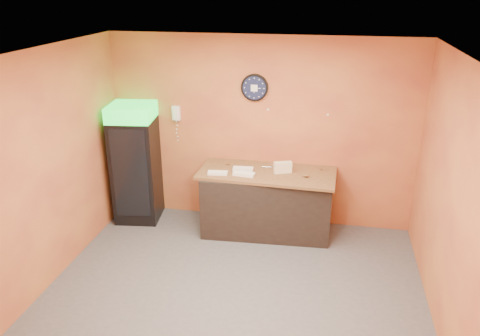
# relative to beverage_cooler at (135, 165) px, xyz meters

# --- Properties ---
(floor) EXTENTS (4.50, 4.50, 0.00)m
(floor) POSITION_rel_beverage_cooler_xyz_m (1.86, -1.61, -0.89)
(floor) COLOR #47474C
(floor) RESTS_ON ground
(back_wall) EXTENTS (4.50, 0.02, 2.80)m
(back_wall) POSITION_rel_beverage_cooler_xyz_m (1.86, 0.39, 0.51)
(back_wall) COLOR #CE7E3A
(back_wall) RESTS_ON floor
(left_wall) EXTENTS (0.02, 4.00, 2.80)m
(left_wall) POSITION_rel_beverage_cooler_xyz_m (-0.39, -1.61, 0.51)
(left_wall) COLOR #CE7E3A
(left_wall) RESTS_ON floor
(right_wall) EXTENTS (0.02, 4.00, 2.80)m
(right_wall) POSITION_rel_beverage_cooler_xyz_m (4.11, -1.61, 0.51)
(right_wall) COLOR #CE7E3A
(right_wall) RESTS_ON floor
(ceiling) EXTENTS (4.50, 4.00, 0.02)m
(ceiling) POSITION_rel_beverage_cooler_xyz_m (1.86, -1.61, 1.91)
(ceiling) COLOR white
(ceiling) RESTS_ON back_wall
(beverage_cooler) EXTENTS (0.71, 0.72, 1.82)m
(beverage_cooler) POSITION_rel_beverage_cooler_xyz_m (0.00, 0.00, 0.00)
(beverage_cooler) COLOR black
(beverage_cooler) RESTS_ON floor
(prep_counter) EXTENTS (1.86, 0.91, 0.91)m
(prep_counter) POSITION_rel_beverage_cooler_xyz_m (2.01, -0.01, -0.43)
(prep_counter) COLOR black
(prep_counter) RESTS_ON floor
(wall_clock) EXTENTS (0.39, 0.06, 0.39)m
(wall_clock) POSITION_rel_beverage_cooler_xyz_m (1.76, 0.36, 1.18)
(wall_clock) COLOR black
(wall_clock) RESTS_ON back_wall
(wall_phone) EXTENTS (0.12, 0.10, 0.22)m
(wall_phone) POSITION_rel_beverage_cooler_xyz_m (0.58, 0.34, 0.75)
(wall_phone) COLOR white
(wall_phone) RESTS_ON back_wall
(butcher_paper) EXTENTS (1.96, 0.91, 0.04)m
(butcher_paper) POSITION_rel_beverage_cooler_xyz_m (2.01, -0.01, 0.04)
(butcher_paper) COLOR brown
(butcher_paper) RESTS_ON prep_counter
(sub_roll_stack) EXTENTS (0.27, 0.17, 0.16)m
(sub_roll_stack) POSITION_rel_beverage_cooler_xyz_m (2.24, -0.00, 0.14)
(sub_roll_stack) COLOR #F4E9BD
(sub_roll_stack) RESTS_ON butcher_paper
(wrapped_sandwich_left) EXTENTS (0.29, 0.14, 0.04)m
(wrapped_sandwich_left) POSITION_rel_beverage_cooler_xyz_m (1.35, -0.24, 0.08)
(wrapped_sandwich_left) COLOR white
(wrapped_sandwich_left) RESTS_ON butcher_paper
(wrapped_sandwich_mid) EXTENTS (0.31, 0.15, 0.04)m
(wrapped_sandwich_mid) POSITION_rel_beverage_cooler_xyz_m (1.72, -0.21, 0.08)
(wrapped_sandwich_mid) COLOR white
(wrapped_sandwich_mid) RESTS_ON butcher_paper
(wrapped_sandwich_right) EXTENTS (0.30, 0.13, 0.04)m
(wrapped_sandwich_right) POSITION_rel_beverage_cooler_xyz_m (1.67, -0.02, 0.08)
(wrapped_sandwich_right) COLOR white
(wrapped_sandwich_right) RESTS_ON butcher_paper
(kitchen_tool) EXTENTS (0.06, 0.06, 0.06)m
(kitchen_tool) POSITION_rel_beverage_cooler_xyz_m (2.08, 0.14, 0.09)
(kitchen_tool) COLOR silver
(kitchen_tool) RESTS_ON butcher_paper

